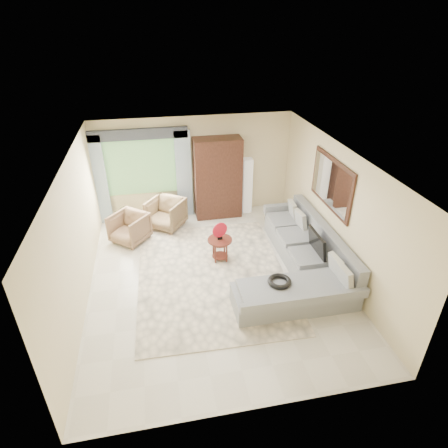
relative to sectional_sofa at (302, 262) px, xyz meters
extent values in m
plane|color=silver|center=(-1.78, 0.18, -0.28)|extent=(6.00, 6.00, 0.00)
cube|color=#FAE6C6|center=(-1.84, 0.29, -0.27)|extent=(3.12, 4.09, 0.02)
cube|color=gray|center=(0.22, 0.68, -0.08)|extent=(0.90, 2.40, 0.40)
cube|color=gray|center=(-0.48, -0.92, -0.08)|extent=(2.30, 0.80, 0.40)
cube|color=gray|center=(0.57, 0.28, 0.37)|extent=(0.20, 3.20, 0.50)
cube|color=gray|center=(0.22, 1.96, 0.23)|extent=(0.90, 0.16, 0.22)
cube|color=gray|center=(-0.48, -1.37, 0.21)|extent=(2.30, 0.10, 0.18)
cube|color=black|center=(0.27, -0.03, 0.44)|extent=(0.14, 0.74, 0.48)
torus|color=black|center=(-0.78, -0.85, 0.26)|extent=(0.43, 0.43, 0.09)
cylinder|color=#441D12|center=(-1.57, 0.79, 0.23)|extent=(0.53, 0.53, 0.04)
cylinder|color=#441D12|center=(-1.57, 0.79, -0.04)|extent=(0.35, 0.35, 0.48)
cylinder|color=red|center=(-1.57, 0.79, 0.48)|extent=(0.33, 0.13, 0.34)
imported|color=olive|center=(-3.52, 1.98, 0.07)|extent=(1.07, 1.07, 0.70)
imported|color=olive|center=(-2.63, 2.51, 0.09)|extent=(1.12, 1.13, 0.75)
imported|color=#999999|center=(-3.64, 2.87, -0.02)|extent=(0.49, 0.43, 0.53)
cube|color=black|center=(-1.23, 2.90, 0.77)|extent=(1.20, 0.55, 2.10)
cube|color=silver|center=(-0.43, 2.96, 0.47)|extent=(0.24, 0.24, 1.50)
cube|color=#669E59|center=(-3.13, 3.15, 1.12)|extent=(1.80, 0.04, 1.40)
cube|color=#9EB7CC|center=(-4.18, 3.06, 0.87)|extent=(0.40, 0.08, 2.30)
cube|color=#9EB7CC|center=(-2.08, 3.06, 0.87)|extent=(0.40, 0.08, 2.30)
cube|color=#1E232D|center=(-3.13, 3.08, 1.97)|extent=(2.40, 0.12, 0.26)
cube|color=black|center=(0.69, 0.53, 1.47)|extent=(0.04, 1.70, 1.05)
cube|color=white|center=(0.66, 0.53, 1.47)|extent=(0.02, 1.54, 0.90)
camera|label=1|loc=(-2.80, -5.90, 4.49)|focal=30.00mm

